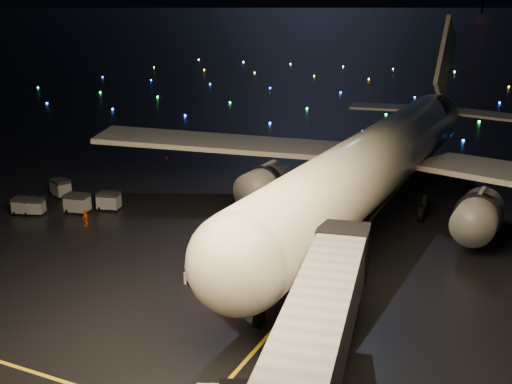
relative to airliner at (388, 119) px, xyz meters
The scene contains 15 objects.
ground 272.93m from the airliner, 92.53° to the left, with size 2000.00×2000.00×0.00m, color black.
lane_centre 15.35m from the airliner, 90.19° to the right, with size 0.25×80.00×0.02m, color gold.
airliner is the anchor object (origin of this frame).
belt_loader 25.51m from the airliner, 105.72° to the right, with size 5.94×1.62×2.88m, color silver, non-canonical shape.
crew_c 30.06m from the airliner, 143.71° to the right, with size 0.92×0.38×1.57m, color #DF4309.
safety_cone_0 15.65m from the airliner, 118.09° to the right, with size 0.40×0.40×0.46m, color red.
safety_cone_1 11.26m from the airliner, 164.53° to the right, with size 0.44×0.44×0.50m, color red.
safety_cone_2 15.63m from the airliner, 156.70° to the right, with size 0.45×0.45×0.51m, color red.
safety_cone_3 32.43m from the airliner, 166.42° to the left, with size 0.49×0.49×0.55m, color red.
taxiway_lights 79.92m from the airliner, 98.72° to the left, with size 164.00×92.00×0.36m, color black, non-canonical shape.
baggage_cart_0 28.49m from the airliner, 153.08° to the right, with size 2.08×1.45×1.77m, color gray.
baggage_cart_1 36.31m from the airliner, 151.41° to the right, with size 1.91×1.34×1.62m, color gray.
baggage_cart_2 31.29m from the airliner, 151.60° to the right, with size 2.20×1.54×1.87m, color gray.
baggage_cart_3 34.53m from the airliner, 161.01° to the right, with size 2.13×1.49×1.81m, color gray.
baggage_cart_4 35.25m from the airliner, 151.04° to the right, with size 1.83×1.28×1.56m, color gray.
Camera 1 is at (26.47, -33.24, 20.46)m, focal length 45.00 mm.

